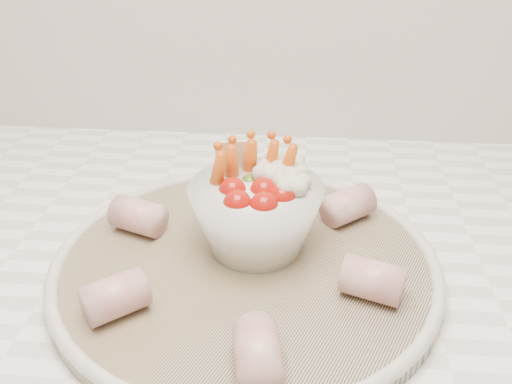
{
  "coord_description": "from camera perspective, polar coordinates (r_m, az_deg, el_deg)",
  "views": [
    {
      "loc": [
        0.22,
        1.01,
        1.25
      ],
      "look_at": [
        0.18,
        1.46,
        0.99
      ],
      "focal_mm": 40.0,
      "sensor_mm": 36.0,
      "label": 1
    }
  ],
  "objects": [
    {
      "name": "serving_platter",
      "position": [
        0.53,
        -1.04,
        -7.23
      ],
      "size": [
        0.46,
        0.46,
        0.02
      ],
      "color": "navy",
      "rests_on": "kitchen_counter"
    },
    {
      "name": "veggie_bowl",
      "position": [
        0.52,
        0.17,
        -1.82
      ],
      "size": [
        0.12,
        0.12,
        0.1
      ],
      "color": "white",
      "rests_on": "serving_platter"
    },
    {
      "name": "cured_meat_rolls",
      "position": [
        0.52,
        -1.06,
        -5.37
      ],
      "size": [
        0.28,
        0.31,
        0.03
      ],
      "color": "#B95459",
      "rests_on": "serving_platter"
    }
  ]
}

